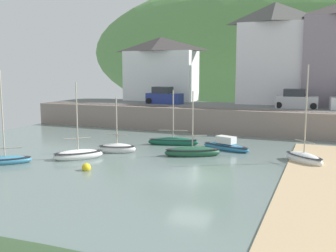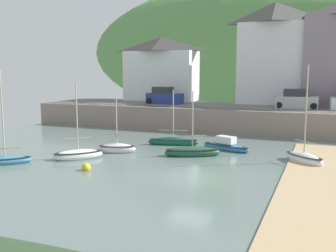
{
  "view_description": "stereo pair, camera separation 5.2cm",
  "coord_description": "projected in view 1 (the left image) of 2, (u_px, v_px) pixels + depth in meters",
  "views": [
    {
      "loc": [
        7.17,
        -21.34,
        6.22
      ],
      "look_at": [
        -4.23,
        6.93,
        1.9
      ],
      "focal_mm": 42.11,
      "sensor_mm": 36.0,
      "label": 1
    },
    {
      "loc": [
        7.22,
        -21.32,
        6.22
      ],
      "look_at": [
        -4.23,
        6.93,
        1.9
      ],
      "focal_mm": 42.11,
      "sensor_mm": 36.0,
      "label": 2
    }
  ],
  "objects": [
    {
      "name": "motorboat_with_cabin",
      "position": [
        304.0,
        158.0,
        26.68
      ],
      "size": [
        3.18,
        3.1,
        6.81
      ],
      "rotation": [
        0.0,
        0.0,
        -0.76
      ],
      "color": "white",
      "rests_on": "ground"
    },
    {
      "name": "parked_car_near_slipway",
      "position": [
        164.0,
        97.0,
        45.48
      ],
      "size": [
        4.21,
        1.99,
        1.95
      ],
      "rotation": [
        0.0,
        0.0,
        -0.07
      ],
      "color": "navy",
      "rests_on": "ground"
    },
    {
      "name": "ground",
      "position": [
        141.0,
        245.0,
        13.81
      ],
      "size": [
        48.0,
        41.0,
        0.61
      ],
      "color": "slate"
    },
    {
      "name": "sailboat_blue_trim",
      "position": [
        78.0,
        155.0,
        27.95
      ],
      "size": [
        3.42,
        3.47,
        5.59
      ],
      "rotation": [
        0.0,
        0.0,
        0.8
      ],
      "color": "white",
      "rests_on": "ground"
    },
    {
      "name": "mooring_buoy",
      "position": [
        86.0,
        168.0,
        24.68
      ],
      "size": [
        0.58,
        0.58,
        0.58
      ],
      "color": "yellow",
      "rests_on": "ground"
    },
    {
      "name": "fishing_boat_green",
      "position": [
        117.0,
        148.0,
        30.11
      ],
      "size": [
        3.09,
        2.03,
        4.42
      ],
      "rotation": [
        0.0,
        0.0,
        0.33
      ],
      "color": "silver",
      "rests_on": "ground"
    },
    {
      "name": "hillside_backdrop",
      "position": [
        294.0,
        51.0,
        71.98
      ],
      "size": [
        80.0,
        44.0,
        27.74
      ],
      "color": "#5A8E4B",
      "rests_on": "ground"
    },
    {
      "name": "quay_seawall",
      "position": [
        247.0,
        120.0,
        39.01
      ],
      "size": [
        48.0,
        9.4,
        2.4
      ],
      "color": "gray",
      "rests_on": "ground"
    },
    {
      "name": "parked_car_by_wall",
      "position": [
        296.0,
        100.0,
        40.09
      ],
      "size": [
        4.15,
        1.83,
        1.95
      ],
      "rotation": [
        0.0,
        0.0,
        0.03
      ],
      "color": "#B0B3B7",
      "rests_on": "ground"
    },
    {
      "name": "waterfront_building_centre",
      "position": [
        274.0,
        53.0,
        44.61
      ],
      "size": [
        8.02,
        4.49,
        11.37
      ],
      "color": "silver",
      "rests_on": "ground"
    },
    {
      "name": "waterfront_building_left",
      "position": [
        161.0,
        68.0,
        50.01
      ],
      "size": [
        9.18,
        4.4,
        7.98
      ],
      "color": "white",
      "rests_on": "ground"
    },
    {
      "name": "sailboat_far_left",
      "position": [
        226.0,
        146.0,
        31.05
      ],
      "size": [
        4.35,
        2.61,
        1.23
      ],
      "rotation": [
        0.0,
        0.0,
        -0.37
      ],
      "color": "teal",
      "rests_on": "ground"
    },
    {
      "name": "sailboat_tall_mast",
      "position": [
        5.0,
        160.0,
        26.42
      ],
      "size": [
        3.35,
        3.07,
        6.39
      ],
      "rotation": [
        0.0,
        0.0,
        0.7
      ],
      "color": "teal",
      "rests_on": "ground"
    },
    {
      "name": "sailboat_white_hull",
      "position": [
        173.0,
        141.0,
        33.12
      ],
      "size": [
        4.37,
        1.93,
        4.79
      ],
      "rotation": [
        0.0,
        0.0,
        0.24
      ],
      "color": "#15553E",
      "rests_on": "ground"
    },
    {
      "name": "sailboat_nearest_shore",
      "position": [
        192.0,
        152.0,
        28.88
      ],
      "size": [
        4.24,
        2.92,
        4.95
      ],
      "rotation": [
        0.0,
        0.0,
        0.45
      ],
      "color": "#1F4F35",
      "rests_on": "ground"
    }
  ]
}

